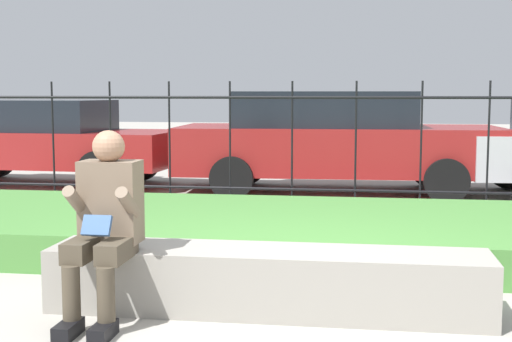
{
  "coord_description": "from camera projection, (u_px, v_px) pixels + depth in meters",
  "views": [
    {
      "loc": [
        0.45,
        -4.61,
        1.46
      ],
      "look_at": [
        -0.52,
        1.88,
        0.74
      ],
      "focal_mm": 50.0,
      "sensor_mm": 36.0,
      "label": 1
    }
  ],
  "objects": [
    {
      "name": "ground_plane",
      "position": [
        291.0,
        313.0,
        4.76
      ],
      "size": [
        60.0,
        60.0,
        0.0
      ],
      "primitive_type": "plane",
      "color": "#A8A399"
    },
    {
      "name": "stone_bench",
      "position": [
        267.0,
        284.0,
        4.77
      ],
      "size": [
        2.94,
        0.55,
        0.42
      ],
      "color": "gray",
      "rests_on": "ground_plane"
    },
    {
      "name": "person_seated_reader",
      "position": [
        105.0,
        219.0,
        4.56
      ],
      "size": [
        0.42,
        0.73,
        1.22
      ],
      "color": "black",
      "rests_on": "ground_plane"
    },
    {
      "name": "grass_berm",
      "position": [
        312.0,
        233.0,
        6.67
      ],
      "size": [
        10.96,
        2.52,
        0.32
      ],
      "color": "#4C893D",
      "rests_on": "ground_plane"
    },
    {
      "name": "iron_fence",
      "position": [
        324.0,
        146.0,
        8.37
      ],
      "size": [
        8.96,
        0.03,
        1.6
      ],
      "color": "black",
      "rests_on": "ground_plane"
    },
    {
      "name": "car_parked_center",
      "position": [
        334.0,
        140.0,
        10.42
      ],
      "size": [
        4.7,
        2.1,
        1.48
      ],
      "rotation": [
        0.0,
        0.0,
        0.04
      ],
      "color": "maroon",
      "rests_on": "ground_plane"
    },
    {
      "name": "car_parked_left",
      "position": [
        39.0,
        140.0,
        11.3
      ],
      "size": [
        4.36,
        2.0,
        1.35
      ],
      "rotation": [
        0.0,
        0.0,
        -0.06
      ],
      "color": "maroon",
      "rests_on": "ground_plane"
    }
  ]
}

